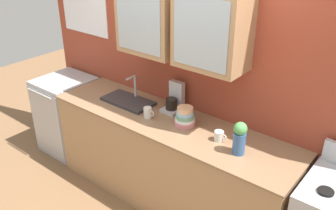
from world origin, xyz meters
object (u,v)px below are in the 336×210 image
object	(u,v)px
sink_faucet	(128,100)
cup_near_bowls	(219,136)
dishwasher	(68,115)
coffee_maker	(174,100)
bowl_stack	(185,117)
vase	(240,138)
cup_near_sink	(148,113)

from	to	relation	value
sink_faucet	cup_near_bowls	xyz separation A→B (m)	(1.12, -0.04, 0.02)
dishwasher	coffee_maker	distance (m)	1.61
sink_faucet	cup_near_bowls	bearing A→B (deg)	-2.25
sink_faucet	cup_near_bowls	world-z (taller)	sink_faucet
bowl_stack	dishwasher	bearing A→B (deg)	-178.60
vase	cup_near_bowls	world-z (taller)	vase
cup_near_sink	dishwasher	size ratio (longest dim) A/B	0.12
cup_near_bowls	dishwasher	distance (m)	2.20
bowl_stack	coffee_maker	xyz separation A→B (m)	(-0.26, 0.17, 0.03)
sink_faucet	vase	bearing A→B (deg)	-4.78
sink_faucet	vase	xyz separation A→B (m)	(1.34, -0.11, 0.12)
sink_faucet	coffee_maker	world-z (taller)	coffee_maker
cup_near_sink	cup_near_bowls	world-z (taller)	cup_near_sink
vase	cup_near_sink	xyz separation A→B (m)	(-0.96, -0.01, -0.09)
bowl_stack	cup_near_sink	xyz separation A→B (m)	(-0.35, -0.11, -0.03)
cup_near_sink	dishwasher	world-z (taller)	cup_near_sink
bowl_stack	dishwasher	distance (m)	1.83
sink_faucet	coffee_maker	bearing A→B (deg)	19.11
sink_faucet	coffee_maker	xyz separation A→B (m)	(0.47, 0.16, 0.09)
dishwasher	vase	bearing A→B (deg)	-1.49
bowl_stack	cup_near_sink	bearing A→B (deg)	-162.67
bowl_stack	vase	size ratio (longest dim) A/B	0.68
bowl_stack	cup_near_bowls	distance (m)	0.39
cup_near_sink	dishwasher	bearing A→B (deg)	177.23
cup_near_bowls	coffee_maker	size ratio (longest dim) A/B	0.40
dishwasher	coffee_maker	size ratio (longest dim) A/B	3.22
dishwasher	coffee_maker	xyz separation A→B (m)	(1.49, 0.21, 0.57)
dishwasher	cup_near_sink	bearing A→B (deg)	-2.77
sink_faucet	bowl_stack	xyz separation A→B (m)	(0.73, -0.01, 0.06)
vase	cup_near_bowls	size ratio (longest dim) A/B	2.46
vase	cup_near_sink	size ratio (longest dim) A/B	2.42
cup_near_sink	cup_near_bowls	size ratio (longest dim) A/B	1.02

